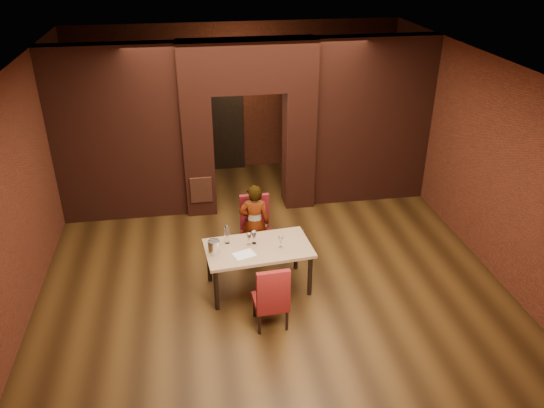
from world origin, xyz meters
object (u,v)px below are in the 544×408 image
Objects in this scene: wine_glass_a at (249,239)px; wine_glass_c at (281,242)px; dining_table at (258,267)px; wine_glass_b at (254,238)px; chair_far at (256,229)px; chair_near at (270,294)px; potted_plant at (294,237)px; wine_bucket at (214,247)px; person_seated at (254,223)px; water_bottle at (227,234)px.

wine_glass_a reaches higher than wine_glass_c.
wine_glass_b is at bearing 108.07° from dining_table.
wine_glass_a is (-0.21, -0.76, 0.29)m from chair_far.
chair_near is (0.04, -0.84, 0.13)m from dining_table.
wine_glass_c is 1.38m from potted_plant.
wine_bucket is at bearing -164.49° from wine_glass_b.
dining_table is 7.48× the size of wine_bucket.
wine_glass_b is (0.07, 0.02, 0.01)m from wine_glass_a.
person_seated is 6.75× the size of wine_glass_b.
chair_near is 1.01m from wine_glass_a.
wine_glass_c is at bearing -15.35° from dining_table.
wine_glass_a reaches higher than potted_plant.
chair_far is 2.87× the size of potted_plant.
dining_table is at bearing 93.10° from person_seated.
wine_glass_c is (0.33, -0.06, 0.45)m from dining_table.
dining_table is 0.87m from chair_far.
water_bottle reaches higher than wine_glass_a.
person_seated reaches higher than water_bottle.
chair_near is 5.46× the size of wine_glass_c.
potted_plant is (1.42, 1.14, -0.64)m from wine_bucket.
water_bottle is (-0.44, 0.19, 0.51)m from dining_table.
wine_glass_c is 0.49× the size of potted_plant.
person_seated is 0.80m from water_bottle.
wine_glass_a is at bearing -131.86° from potted_plant.
wine_glass_c is at bearing -18.12° from water_bottle.
chair_far is 0.16m from person_seated.
wine_glass_b is 0.54× the size of potted_plant.
chair_far is at bearing 104.94° from wine_glass_c.
chair_near is 3.34× the size of water_bottle.
water_bottle is at bearing 161.88° from wine_glass_c.
potted_plant is at bearing 48.14° from wine_glass_a.
water_bottle is at bearing 57.91° from person_seated.
wine_glass_a is at bearing 161.20° from wine_glass_c.
person_seated is at bearing 82.00° from wine_glass_b.
wine_glass_b reaches higher than potted_plant.
wine_bucket is at bearing 57.47° from person_seated.
chair_near is 2.09m from potted_plant.
wine_glass_c is 0.81m from water_bottle.
person_seated is at bearing 76.32° from wine_glass_a.
chair_near is at bearing -84.62° from wine_glass_b.
wine_glass_b is (-0.10, -0.69, 0.15)m from person_seated.
wine_glass_b is 0.97× the size of wine_bucket.
wine_glass_a is 0.92× the size of wine_glass_b.
person_seated is (-0.03, -0.05, 0.15)m from chair_far.
dining_table is 4.19× the size of potted_plant.
chair_far reaches higher than water_bottle.
water_bottle is at bearing -127.85° from chair_far.
water_bottle reaches higher than potted_plant.
chair_near is (-0.04, -1.69, -0.04)m from chair_far.
dining_table is 8.57× the size of wine_glass_c.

